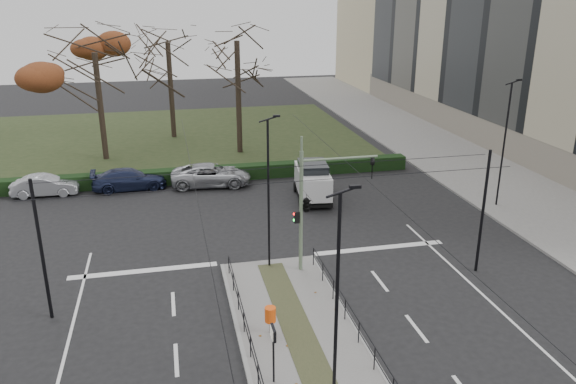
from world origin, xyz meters
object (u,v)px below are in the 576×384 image
object	(u,v)px
litter_bin	(270,315)
bare_tree_center	(168,50)
streetlamp_median_near	(337,306)
parked_car_fourth	(211,175)
parked_car_third	(129,179)
info_panel	(273,339)
streetlamp_sidewalk	(504,143)
rust_tree	(94,53)
bare_tree_near	(237,49)
streetlamp_median_far	(269,193)
parked_car_second	(45,185)
white_van	(313,180)
traffic_light	(308,202)

from	to	relation	value
litter_bin	bare_tree_center	size ratio (longest dim) A/B	0.10
streetlamp_median_near	parked_car_fourth	bearing A→B (deg)	94.17
parked_car_third	bare_tree_center	bearing A→B (deg)	-17.12
info_panel	streetlamp_sidewalk	distance (m)	21.83
info_panel	litter_bin	bearing A→B (deg)	81.30
rust_tree	streetlamp_sidewalk	bearing A→B (deg)	-33.32
bare_tree_near	litter_bin	bearing A→B (deg)	-95.32
info_panel	parked_car_fourth	distance (m)	21.69
streetlamp_median_far	rust_tree	bearing A→B (deg)	113.53
parked_car_third	parked_car_second	bearing A→B (deg)	87.36
parked_car_fourth	bare_tree_center	world-z (taller)	bare_tree_center
parked_car_second	parked_car_third	bearing A→B (deg)	-87.60
white_van	rust_tree	xyz separation A→B (m)	(-13.84, 12.36, 7.12)
info_panel	bare_tree_center	xyz separation A→B (m)	(-2.30, 36.23, 6.13)
info_panel	parked_car_third	xyz separation A→B (m)	(-5.66, 22.05, -1.10)
streetlamp_median_far	bare_tree_near	bearing A→B (deg)	86.04
white_van	rust_tree	distance (m)	19.88
streetlamp_median_far	bare_tree_center	xyz separation A→B (m)	(-3.78, 27.71, 4.06)
streetlamp_sidewalk	parked_car_third	world-z (taller)	streetlamp_sidewalk
rust_tree	bare_tree_near	world-z (taller)	bare_tree_near
bare_tree_near	rust_tree	bearing A→B (deg)	178.58
traffic_light	parked_car_second	distance (m)	20.21
parked_car_second	rust_tree	xyz separation A→B (m)	(3.16, 7.97, 7.70)
info_panel	white_van	bearing A→B (deg)	71.13
white_van	bare_tree_center	xyz separation A→B (m)	(-8.30, 18.68, 6.68)
parked_car_second	white_van	bearing A→B (deg)	-103.27
info_panel	parked_car_fourth	xyz separation A→B (m)	(-0.16, 21.67, -1.06)
streetlamp_sidewalk	parked_car_second	size ratio (longest dim) A/B	1.86
parked_car_second	rust_tree	size ratio (longest dim) A/B	0.38
bare_tree_center	litter_bin	bearing A→B (deg)	-85.30
info_panel	white_van	world-z (taller)	white_van
streetlamp_median_near	streetlamp_sidewalk	world-z (taller)	streetlamp_sidewalk
info_panel	parked_car_third	distance (m)	22.79
streetlamp_median_far	white_van	world-z (taller)	streetlamp_median_far
litter_bin	bare_tree_near	world-z (taller)	bare_tree_near
streetlamp_sidewalk	bare_tree_center	distance (m)	29.86
parked_car_fourth	bare_tree_center	xyz separation A→B (m)	(-2.15, 14.56, 7.19)
streetlamp_median_far	bare_tree_center	world-z (taller)	bare_tree_center
parked_car_fourth	rust_tree	distance (m)	13.61
streetlamp_sidewalk	parked_car_fourth	xyz separation A→B (m)	(-17.02, 8.00, -3.32)
streetlamp_median_near	rust_tree	bearing A→B (deg)	106.47
litter_bin	bare_tree_center	bearing A→B (deg)	94.70
parked_car_second	rust_tree	world-z (taller)	rust_tree
white_van	bare_tree_near	distance (m)	14.39
bare_tree_near	streetlamp_median_near	bearing A→B (deg)	-92.50
streetlamp_median_far	parked_car_fourth	distance (m)	13.61
parked_car_second	bare_tree_center	distance (m)	18.23
streetlamp_median_near	streetlamp_median_far	world-z (taller)	streetlamp_median_near
info_panel	streetlamp_median_far	bearing A→B (deg)	80.20
rust_tree	info_panel	bearing A→B (deg)	-75.31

